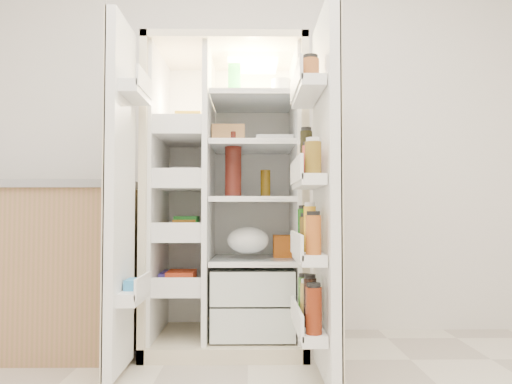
{
  "coord_description": "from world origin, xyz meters",
  "views": [
    {
      "loc": [
        0.01,
        -1.34,
        0.81
      ],
      "look_at": [
        0.04,
        1.25,
        0.92
      ],
      "focal_mm": 34.0,
      "sensor_mm": 36.0,
      "label": 1
    }
  ],
  "objects": [
    {
      "name": "refrigerator",
      "position": [
        -0.11,
        1.65,
        0.74
      ],
      "size": [
        0.92,
        0.7,
        1.8
      ],
      "color": "beige",
      "rests_on": "floor"
    },
    {
      "name": "wall_back",
      "position": [
        0.0,
        2.0,
        1.35
      ],
      "size": [
        4.0,
        0.02,
        2.7
      ],
      "primitive_type": "cube",
      "color": "white",
      "rests_on": "floor"
    },
    {
      "name": "freezer_door",
      "position": [
        -0.63,
        1.05,
        0.89
      ],
      "size": [
        0.15,
        0.4,
        1.72
      ],
      "color": "white",
      "rests_on": "floor"
    },
    {
      "name": "fridge_door",
      "position": [
        0.35,
        0.96,
        0.87
      ],
      "size": [
        0.17,
        0.58,
        1.72
      ],
      "color": "white",
      "rests_on": "floor"
    },
    {
      "name": "kitchen_counter",
      "position": [
        -1.31,
        1.55,
        0.49
      ],
      "size": [
        1.35,
        0.72,
        0.98
      ],
      "color": "#9F6E4F",
      "rests_on": "floor"
    }
  ]
}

